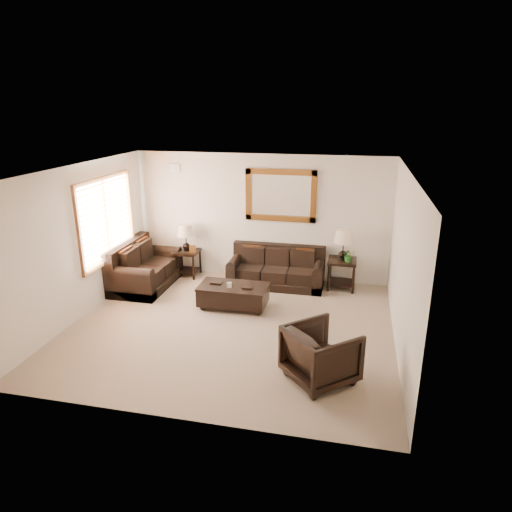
% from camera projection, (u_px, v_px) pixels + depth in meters
% --- Properties ---
extents(room, '(5.51, 5.01, 2.71)m').
position_uv_depth(room, '(229.00, 253.00, 7.49)').
color(room, '#85745B').
rests_on(room, ground).
extents(window, '(0.07, 1.96, 1.66)m').
position_uv_depth(window, '(107.00, 219.00, 8.81)').
color(window, white).
rests_on(window, room).
extents(mirror, '(1.50, 0.06, 1.10)m').
position_uv_depth(mirror, '(281.00, 196.00, 9.53)').
color(mirror, '#552A11').
rests_on(mirror, room).
extents(air_vent, '(0.25, 0.02, 0.18)m').
position_uv_depth(air_vent, '(174.00, 168.00, 9.86)').
color(air_vent, '#999999').
rests_on(air_vent, room).
extents(sofa, '(1.99, 0.86, 0.81)m').
position_uv_depth(sofa, '(277.00, 271.00, 9.69)').
color(sofa, black).
rests_on(sofa, room).
extents(loveseat, '(1.00, 1.69, 0.95)m').
position_uv_depth(loveseat, '(143.00, 270.00, 9.59)').
color(loveseat, black).
rests_on(loveseat, room).
extents(end_table_left, '(0.54, 0.54, 1.18)m').
position_uv_depth(end_table_left, '(186.00, 243.00, 10.03)').
color(end_table_left, black).
rests_on(end_table_left, room).
extents(end_table_right, '(0.58, 0.58, 1.27)m').
position_uv_depth(end_table_right, '(343.00, 251.00, 9.30)').
color(end_table_right, black).
rests_on(end_table_right, room).
extents(coffee_table, '(1.29, 0.70, 0.54)m').
position_uv_depth(coffee_table, '(233.00, 294.00, 8.60)').
color(coffee_table, black).
rests_on(coffee_table, room).
extents(armchair, '(1.16, 1.16, 0.87)m').
position_uv_depth(armchair, '(321.00, 352.00, 6.27)').
color(armchair, black).
rests_on(armchair, floor).
extents(potted_plant, '(0.30, 0.32, 0.22)m').
position_uv_depth(potted_plant, '(349.00, 257.00, 9.21)').
color(potted_plant, '#286021').
rests_on(potted_plant, end_table_right).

